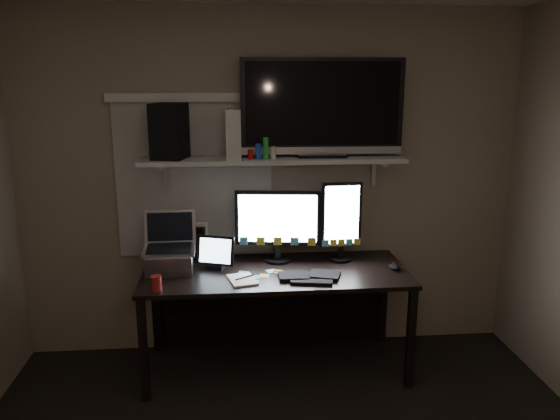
{
  "coord_description": "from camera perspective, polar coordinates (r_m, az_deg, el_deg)",
  "views": [
    {
      "loc": [
        -0.29,
        -2.08,
        2.02
      ],
      "look_at": [
        0.01,
        1.25,
        1.2
      ],
      "focal_mm": 35.0,
      "sensor_mm": 36.0,
      "label": 1
    }
  ],
  "objects": [
    {
      "name": "back_wall",
      "position": [
        3.97,
        -0.93,
        2.61
      ],
      "size": [
        3.6,
        0.0,
        3.6
      ],
      "primitive_type": "plane",
      "rotation": [
        1.57,
        0.0,
        0.0
      ],
      "color": "#796956",
      "rests_on": "floor"
    },
    {
      "name": "window_blinds",
      "position": [
        3.94,
        -8.93,
        3.11
      ],
      "size": [
        1.1,
        0.02,
        1.1
      ],
      "primitive_type": "cube",
      "color": "#B4AEA1",
      "rests_on": "back_wall"
    },
    {
      "name": "desk",
      "position": [
        3.93,
        -0.62,
        -8.14
      ],
      "size": [
        1.8,
        0.75,
        0.73
      ],
      "color": "black",
      "rests_on": "floor"
    },
    {
      "name": "wall_shelf",
      "position": [
        3.76,
        -0.75,
        5.31
      ],
      "size": [
        1.8,
        0.35,
        0.03
      ],
      "primitive_type": "cube",
      "color": "#AEAEA9",
      "rests_on": "back_wall"
    },
    {
      "name": "monitor_landscape",
      "position": [
        3.86,
        -0.23,
        -1.63
      ],
      "size": [
        0.61,
        0.14,
        0.53
      ],
      "primitive_type": "cube",
      "rotation": [
        0.0,
        0.0,
        -0.12
      ],
      "color": "black",
      "rests_on": "desk"
    },
    {
      "name": "monitor_portrait",
      "position": [
        3.89,
        6.41,
        -1.18
      ],
      "size": [
        0.29,
        0.07,
        0.58
      ],
      "primitive_type": "cube",
      "rotation": [
        0.0,
        0.0,
        0.06
      ],
      "color": "black",
      "rests_on": "desk"
    },
    {
      "name": "keyboard",
      "position": [
        3.62,
        3.06,
        -6.89
      ],
      "size": [
        0.43,
        0.23,
        0.03
      ],
      "primitive_type": "cube",
      "rotation": [
        0.0,
        0.0,
        -0.17
      ],
      "color": "black",
      "rests_on": "desk"
    },
    {
      "name": "mouse",
      "position": [
        3.84,
        11.87,
        -5.84
      ],
      "size": [
        0.09,
        0.12,
        0.04
      ],
      "primitive_type": "ellipsoid",
      "rotation": [
        0.0,
        0.0,
        0.24
      ],
      "color": "black",
      "rests_on": "desk"
    },
    {
      "name": "notepad",
      "position": [
        3.57,
        -3.96,
        -7.29
      ],
      "size": [
        0.21,
        0.26,
        0.01
      ],
      "primitive_type": "cube",
      "rotation": [
        0.0,
        0.0,
        0.24
      ],
      "color": "white",
      "rests_on": "desk"
    },
    {
      "name": "tablet",
      "position": [
        3.77,
        -6.78,
        -4.41
      ],
      "size": [
        0.29,
        0.19,
        0.23
      ],
      "primitive_type": "cube",
      "rotation": [
        0.0,
        0.0,
        -0.34
      ],
      "color": "black",
      "rests_on": "desk"
    },
    {
      "name": "file_sorter",
      "position": [
        4.01,
        -9.2,
        -3.21
      ],
      "size": [
        0.22,
        0.14,
        0.26
      ],
      "primitive_type": "cube",
      "rotation": [
        0.0,
        0.0,
        -0.26
      ],
      "color": "black",
      "rests_on": "desk"
    },
    {
      "name": "laptop",
      "position": [
        3.74,
        -11.55,
        -3.5
      ],
      "size": [
        0.36,
        0.29,
        0.39
      ],
      "primitive_type": "cube",
      "rotation": [
        0.0,
        0.0,
        0.02
      ],
      "color": "#A3A3A7",
      "rests_on": "desk"
    },
    {
      "name": "cup",
      "position": [
        3.47,
        -12.8,
        -7.49
      ],
      "size": [
        0.07,
        0.07,
        0.1
      ],
      "primitive_type": "cylinder",
      "rotation": [
        0.0,
        0.0,
        0.01
      ],
      "color": "maroon",
      "rests_on": "desk"
    },
    {
      "name": "sticky_notes",
      "position": [
        3.64,
        -2.25,
        -6.93
      ],
      "size": [
        0.3,
        0.24,
        0.0
      ],
      "primitive_type": null,
      "rotation": [
        0.0,
        0.0,
        -0.12
      ],
      "color": "yellow",
      "rests_on": "desk"
    },
    {
      "name": "tv",
      "position": [
        3.78,
        4.4,
        10.6
      ],
      "size": [
        1.11,
        0.23,
        0.66
      ],
      "primitive_type": "cube",
      "rotation": [
        0.0,
        0.0,
        -0.03
      ],
      "color": "black",
      "rests_on": "wall_shelf"
    },
    {
      "name": "game_console",
      "position": [
        3.72,
        -4.81,
        7.95
      ],
      "size": [
        0.11,
        0.28,
        0.33
      ],
      "primitive_type": "cube",
      "rotation": [
        0.0,
        0.0,
        -0.1
      ],
      "color": "#B8B1A6",
      "rests_on": "wall_shelf"
    },
    {
      "name": "speaker",
      "position": [
        3.74,
        -11.48,
        8.07
      ],
      "size": [
        0.26,
        0.29,
        0.37
      ],
      "primitive_type": "cube",
      "rotation": [
        0.0,
        0.0,
        -0.25
      ],
      "color": "black",
      "rests_on": "wall_shelf"
    },
    {
      "name": "bottles",
      "position": [
        3.66,
        -1.88,
        6.5
      ],
      "size": [
        0.24,
        0.1,
        0.15
      ],
      "primitive_type": null,
      "rotation": [
        0.0,
        0.0,
        -0.2
      ],
      "color": "#A50F0C",
      "rests_on": "wall_shelf"
    }
  ]
}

